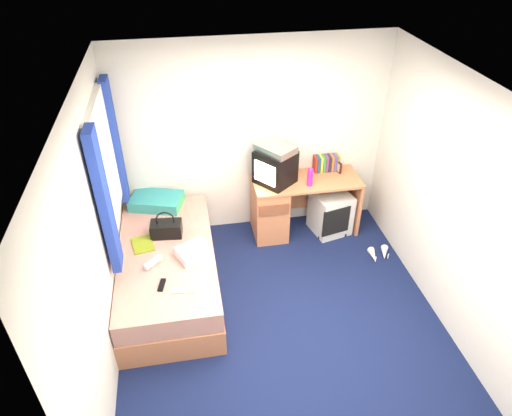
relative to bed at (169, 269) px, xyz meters
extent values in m
plane|color=#0C1438|center=(1.10, -0.65, -0.27)|extent=(3.40, 3.40, 0.00)
plane|color=white|center=(1.10, -0.65, 2.13)|extent=(3.40, 3.40, 0.00)
plane|color=silver|center=(1.10, 1.05, 0.93)|extent=(3.20, 0.00, 3.20)
plane|color=silver|center=(1.10, -2.35, 0.93)|extent=(3.20, 0.00, 3.20)
plane|color=silver|center=(-0.50, -0.65, 0.93)|extent=(0.00, 3.40, 3.40)
plane|color=silver|center=(2.70, -0.65, 0.93)|extent=(0.00, 3.40, 3.40)
cube|color=#C97D54|center=(0.00, 0.00, -0.12)|extent=(1.00, 2.00, 0.30)
cube|color=brown|center=(0.50, -0.40, -0.11)|extent=(0.02, 0.70, 0.18)
cube|color=silver|center=(0.00, 0.00, 0.15)|extent=(0.98, 1.98, 0.24)
cube|color=#1A57AB|center=(-0.09, 0.84, 0.34)|extent=(0.67, 0.53, 0.13)
cube|color=#C97D54|center=(1.71, 0.77, 0.47)|extent=(1.30, 0.55, 0.03)
cube|color=#C97D54|center=(1.26, 0.77, 0.09)|extent=(0.40, 0.52, 0.72)
cube|color=#C97D54|center=(2.34, 0.77, 0.09)|extent=(0.04, 0.52, 0.72)
cube|color=#C97D54|center=(1.96, 1.02, 0.18)|extent=(0.78, 0.03, 0.55)
cube|color=silver|center=(2.03, 0.71, 0.00)|extent=(0.52, 0.52, 0.54)
cube|color=black|center=(1.32, 0.79, 0.68)|extent=(0.55, 0.55, 0.40)
cube|color=#DCBA8B|center=(1.17, 0.67, 0.68)|extent=(0.21, 0.25, 0.25)
cube|color=#AAAAAC|center=(1.32, 0.79, 0.93)|extent=(0.49, 0.52, 0.08)
cube|color=maroon|center=(1.86, 0.95, 0.58)|extent=(0.03, 0.13, 0.20)
cube|color=navy|center=(1.89, 0.95, 0.58)|extent=(0.03, 0.13, 0.20)
cube|color=gold|center=(1.93, 0.95, 0.58)|extent=(0.03, 0.13, 0.20)
cube|color=#337F33|center=(1.96, 0.95, 0.58)|extent=(0.03, 0.13, 0.20)
cube|color=#7F337F|center=(2.00, 0.95, 0.58)|extent=(0.03, 0.13, 0.20)
cube|color=#262626|center=(2.03, 0.95, 0.58)|extent=(0.03, 0.13, 0.20)
cube|color=#B26633|center=(2.07, 0.95, 0.58)|extent=(0.03, 0.13, 0.20)
cube|color=#4C4C99|center=(2.10, 0.95, 0.58)|extent=(0.03, 0.13, 0.20)
cube|color=olive|center=(2.14, 0.95, 0.58)|extent=(0.03, 0.13, 0.20)
cube|color=black|center=(2.14, 0.89, 0.55)|extent=(0.05, 0.12, 0.14)
cylinder|color=#F2229D|center=(1.71, 0.65, 0.59)|extent=(0.08, 0.08, 0.21)
cylinder|color=silver|center=(1.57, 0.83, 0.58)|extent=(0.06, 0.06, 0.19)
cube|color=black|center=(0.02, 0.25, 0.35)|extent=(0.35, 0.22, 0.16)
torus|color=black|center=(0.02, 0.25, 0.48)|extent=(0.20, 0.04, 0.20)
cube|color=white|center=(0.28, -0.16, 0.32)|extent=(0.39, 0.37, 0.10)
cube|color=#C8EA1A|center=(-0.24, 0.12, 0.28)|extent=(0.26, 0.32, 0.01)
cylinder|color=silver|center=(-0.13, -0.22, 0.31)|extent=(0.19, 0.19, 0.07)
cube|color=gold|center=(0.15, -0.64, 0.28)|extent=(0.22, 0.08, 0.01)
cube|color=black|center=(-0.04, -0.53, 0.28)|extent=(0.08, 0.17, 0.02)
cube|color=silver|center=(-0.48, 0.25, 1.18)|extent=(0.02, 0.90, 1.10)
cube|color=white|center=(-0.47, 0.25, 1.77)|extent=(0.06, 1.06, 0.08)
cube|color=white|center=(-0.47, 0.25, 0.59)|extent=(0.06, 1.06, 0.08)
cube|color=navy|center=(-0.43, -0.34, 1.13)|extent=(0.08, 0.24, 1.40)
cube|color=navy|center=(-0.43, 0.84, 1.13)|extent=(0.08, 0.24, 1.40)
cone|color=silver|center=(2.38, 0.07, -0.23)|extent=(0.11, 0.23, 0.09)
cone|color=silver|center=(2.53, 0.09, -0.23)|extent=(0.17, 0.24, 0.09)
camera|label=1|loc=(0.29, -3.75, 3.34)|focal=32.00mm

